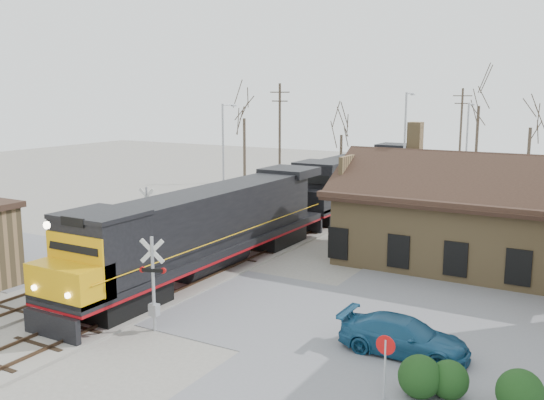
{
  "coord_description": "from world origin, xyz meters",
  "views": [
    {
      "loc": [
        18.74,
        -22.51,
        9.66
      ],
      "look_at": [
        0.62,
        9.0,
        3.18
      ],
      "focal_mm": 40.0,
      "sensor_mm": 36.0,
      "label": 1
    }
  ],
  "objects_px": {
    "locomotive_trailing": "(357,180)",
    "parked_car": "(404,337)",
    "locomotive_lead": "(202,230)",
    "depot": "(474,223)"
  },
  "relations": [
    {
      "from": "locomotive_lead",
      "to": "depot",
      "type": "bearing_deg",
      "value": 37.8
    },
    {
      "from": "locomotive_lead",
      "to": "parked_car",
      "type": "bearing_deg",
      "value": -19.29
    },
    {
      "from": "locomotive_lead",
      "to": "locomotive_trailing",
      "type": "height_order",
      "value": "locomotive_lead"
    },
    {
      "from": "locomotive_trailing",
      "to": "parked_car",
      "type": "bearing_deg",
      "value": -64.48
    },
    {
      "from": "depot",
      "to": "parked_car",
      "type": "distance_m",
      "value": 13.75
    },
    {
      "from": "locomotive_trailing",
      "to": "parked_car",
      "type": "xyz_separation_m",
      "value": [
        12.4,
        -25.97,
        -1.79
      ]
    },
    {
      "from": "depot",
      "to": "parked_car",
      "type": "relative_size",
      "value": 3.14
    },
    {
      "from": "locomotive_lead",
      "to": "locomotive_trailing",
      "type": "bearing_deg",
      "value": 90.0
    },
    {
      "from": "depot",
      "to": "locomotive_lead",
      "type": "height_order",
      "value": "depot"
    },
    {
      "from": "depot",
      "to": "locomotive_lead",
      "type": "xyz_separation_m",
      "value": [
        -11.99,
        -9.3,
        0.09
      ]
    }
  ]
}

